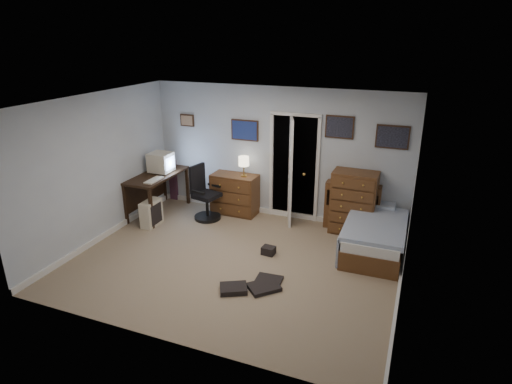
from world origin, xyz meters
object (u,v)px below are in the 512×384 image
Objects in this scene: tall_dresser at (354,203)px; bed at (374,234)px; office_chair at (204,198)px; low_dresser at (235,194)px; computer_desk at (153,183)px.

bed is (0.46, -0.54, -0.30)m from tall_dresser.
office_chair is 2.80m from tall_dresser.
office_chair reaches higher than bed.
office_chair reaches higher than low_dresser.
low_dresser is at bearing 167.84° from bed.
office_chair is at bearing -132.93° from low_dresser.
computer_desk reaches higher than low_dresser.
bed is at bearing -10.37° from low_dresser.
low_dresser is 0.79× the size of tall_dresser.
low_dresser is at bearing 58.49° from office_chair.
office_chair reaches higher than computer_desk.
tall_dresser is at bearing 21.39° from office_chair.
tall_dresser is at bearing 0.61° from low_dresser.
low_dresser is at bearing -179.76° from tall_dresser.
office_chair is at bearing 5.69° from computer_desk.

